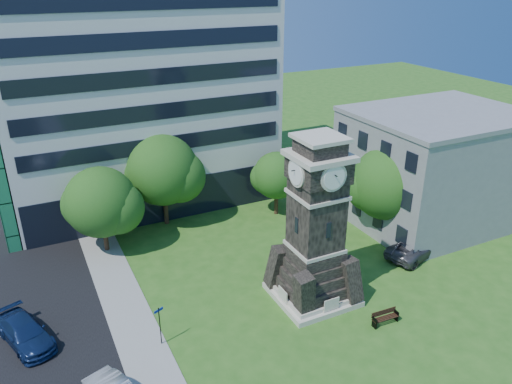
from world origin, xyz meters
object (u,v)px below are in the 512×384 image
clock_tower (315,233)px  street_sign (160,322)px  car_street_north (25,333)px  park_bench (385,317)px  car_east_lot (415,247)px

clock_tower → street_sign: 11.85m
car_street_north → street_sign: street_sign is taller
clock_tower → park_bench: 7.26m
clock_tower → park_bench: clock_tower is taller
clock_tower → car_street_north: size_ratio=2.30×
street_sign → car_east_lot: bearing=-20.6°
clock_tower → car_street_north: (-18.98, 3.87, -4.51)m
car_east_lot → street_sign: size_ratio=2.05×
clock_tower → car_east_lot: size_ratio=2.14×
car_east_lot → clock_tower: bearing=80.7°
car_east_lot → street_sign: 22.08m
car_street_north → street_sign: 8.69m
car_street_north → street_sign: size_ratio=1.90×
car_street_north → car_east_lot: (29.70, -2.78, 0.02)m
clock_tower → car_street_north: clock_tower is taller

